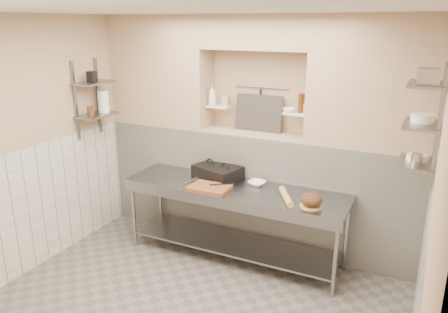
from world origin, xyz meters
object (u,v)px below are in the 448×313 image
Objects in this scene: mixing_bowl at (257,183)px; bottle_soap at (212,96)px; cutting_board at (209,188)px; bowl_alcove at (289,110)px; panini_press at (218,172)px; bread_loaf at (311,200)px; jug_left at (103,101)px; rolling_pin at (286,197)px; prep_table at (234,208)px.

bottle_soap is (-0.75, 0.34, 0.92)m from mixing_bowl.
mixing_bowl is at bearing -24.43° from bottle_soap.
cutting_board is 3.10× the size of bowl_alcove.
bottle_soap is at bearing 143.48° from panini_press.
jug_left is (-2.76, 0.15, 0.77)m from bread_loaf.
mixing_bowl is 0.42× the size of rolling_pin.
mixing_bowl reaches higher than prep_table.
cutting_board is 0.56m from mixing_bowl.
jug_left reaches higher than bread_loaf.
rolling_pin is at bearing 167.53° from bread_loaf.
mixing_bowl is 0.71× the size of jug_left.
rolling_pin is 3.17× the size of bowl_alcove.
jug_left is at bearing -154.60° from panini_press.
bread_loaf is (0.93, -0.15, 0.34)m from prep_table.
rolling_pin is 1.68× the size of jug_left.
jug_left is (-2.47, 0.09, 0.81)m from rolling_pin.
bottle_soap reaches higher than mixing_bowl.
mixing_bowl is at bearing 41.24° from prep_table.
jug_left reaches higher than prep_table.
rolling_pin reaches higher than mixing_bowl.
rolling_pin is (0.97, -0.30, -0.04)m from panini_press.
mixing_bowl is 1.23m from bottle_soap.
panini_press is at bearing 8.12° from jug_left.
jug_left is (-1.82, 0.00, 1.11)m from prep_table.
jug_left is (-1.60, 0.19, 0.83)m from cutting_board.
panini_press is (-0.32, 0.22, 0.33)m from prep_table.
bread_loaf is 1.83m from bottle_soap.
bowl_alcove is (-0.50, 0.71, 0.76)m from bread_loaf.
bowl_alcove is (0.75, 0.34, 0.76)m from panini_press.
jug_left reaches higher than cutting_board.
rolling_pin is at bearing -0.21° from panini_press.
panini_press reaches higher than bread_loaf.
mixing_bowl is at bearing 148.96° from rolling_pin.
panini_press is 2.47× the size of bottle_soap.
bottle_soap is (-0.22, 0.30, 0.87)m from panini_press.
cutting_board is at bearing -140.89° from prep_table.
prep_table is at bearing 170.92° from bread_loaf.
mixing_bowl is (0.20, 0.18, 0.28)m from prep_table.
panini_press reaches higher than prep_table.
mixing_bowl is (0.43, 0.36, 0.00)m from cutting_board.
prep_table is 0.39m from mixing_bowl.
rolling_pin is (0.44, -0.26, 0.01)m from mixing_bowl.
prep_table is at bearing -127.67° from bowl_alcove.
bowl_alcove is at bearing 48.49° from cutting_board.
panini_press is 2.88× the size of bread_loaf.
prep_table is 5.79× the size of cutting_board.
panini_press is at bearing 163.65° from bread_loaf.
prep_table is 1.00m from bread_loaf.
bowl_alcove reaches higher than mixing_bowl.
bowl_alcove is (0.97, 0.04, -0.10)m from bottle_soap.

